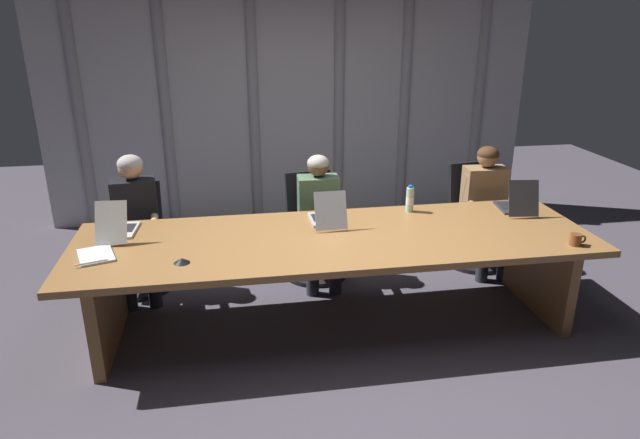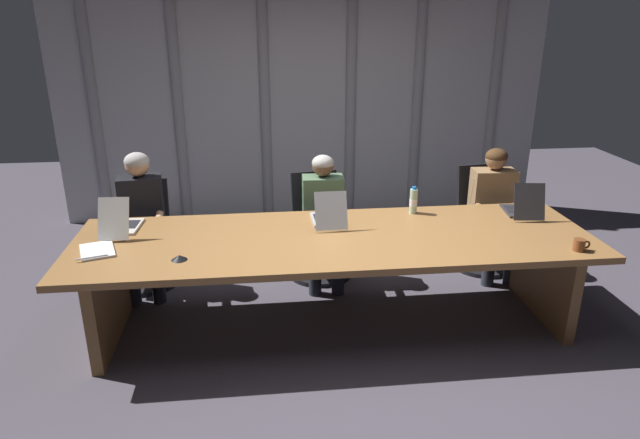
{
  "view_description": "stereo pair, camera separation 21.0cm",
  "coord_description": "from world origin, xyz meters",
  "px_view_note": "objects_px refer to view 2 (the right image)",
  "views": [
    {
      "loc": [
        -0.75,
        -3.81,
        2.32
      ],
      "look_at": [
        -0.1,
        0.11,
        0.84
      ],
      "focal_mm": 31.43,
      "sensor_mm": 36.0,
      "label": 1
    },
    {
      "loc": [
        -0.54,
        -3.83,
        2.32
      ],
      "look_at": [
        -0.1,
        0.11,
        0.84
      ],
      "focal_mm": 31.43,
      "sensor_mm": 36.0,
      "label": 2
    }
  ],
  "objects_px": {
    "laptop_left_end": "(121,224)",
    "office_chair_center": "(483,229)",
    "office_chair_left_end": "(144,245)",
    "office_chair_left_mid": "(319,237)",
    "person_left_end": "(142,214)",
    "person_left_mid": "(324,212)",
    "laptop_center": "(522,208)",
    "water_bottle_primary": "(413,201)",
    "laptop_left_mid": "(328,216)",
    "spiral_notepad": "(97,251)",
    "conference_mic_left_side": "(179,258)",
    "coffee_mug_near": "(580,245)",
    "person_center": "(495,204)"
  },
  "relations": [
    {
      "from": "office_chair_center",
      "to": "person_left_mid",
      "type": "xyz_separation_m",
      "value": [
        -1.56,
        -0.16,
        0.29
      ]
    },
    {
      "from": "person_left_end",
      "to": "office_chair_center",
      "type": "bearing_deg",
      "value": 86.89
    },
    {
      "from": "water_bottle_primary",
      "to": "coffee_mug_near",
      "type": "xyz_separation_m",
      "value": [
        0.95,
        -0.9,
        -0.06
      ]
    },
    {
      "from": "laptop_left_end",
      "to": "coffee_mug_near",
      "type": "height_order",
      "value": "laptop_left_end"
    },
    {
      "from": "laptop_left_end",
      "to": "person_left_mid",
      "type": "relative_size",
      "value": 0.42
    },
    {
      "from": "water_bottle_primary",
      "to": "coffee_mug_near",
      "type": "bearing_deg",
      "value": -43.16
    },
    {
      "from": "laptop_left_mid",
      "to": "spiral_notepad",
      "type": "height_order",
      "value": "laptop_left_mid"
    },
    {
      "from": "water_bottle_primary",
      "to": "spiral_notepad",
      "type": "height_order",
      "value": "water_bottle_primary"
    },
    {
      "from": "laptop_left_mid",
      "to": "water_bottle_primary",
      "type": "bearing_deg",
      "value": -78.12
    },
    {
      "from": "office_chair_left_end",
      "to": "office_chair_left_mid",
      "type": "xyz_separation_m",
      "value": [
        1.58,
        0.0,
        0.01
      ]
    },
    {
      "from": "conference_mic_left_side",
      "to": "spiral_notepad",
      "type": "relative_size",
      "value": 0.31
    },
    {
      "from": "office_chair_left_end",
      "to": "conference_mic_left_side",
      "type": "height_order",
      "value": "office_chair_left_end"
    },
    {
      "from": "office_chair_left_mid",
      "to": "person_left_end",
      "type": "xyz_separation_m",
      "value": [
        -1.54,
        -0.15,
        0.34
      ]
    },
    {
      "from": "laptop_center",
      "to": "coffee_mug_near",
      "type": "xyz_separation_m",
      "value": [
        0.07,
        -0.75,
        -0.02
      ]
    },
    {
      "from": "spiral_notepad",
      "to": "laptop_left_end",
      "type": "bearing_deg",
      "value": 58.78
    },
    {
      "from": "person_left_end",
      "to": "coffee_mug_near",
      "type": "relative_size",
      "value": 9.82
    },
    {
      "from": "spiral_notepad",
      "to": "person_left_end",
      "type": "bearing_deg",
      "value": 63.29
    },
    {
      "from": "person_left_mid",
      "to": "coffee_mug_near",
      "type": "height_order",
      "value": "person_left_mid"
    },
    {
      "from": "laptop_left_end",
      "to": "coffee_mug_near",
      "type": "bearing_deg",
      "value": -98.71
    },
    {
      "from": "person_left_mid",
      "to": "conference_mic_left_side",
      "type": "relative_size",
      "value": 10.44
    },
    {
      "from": "laptop_center",
      "to": "person_left_end",
      "type": "xyz_separation_m",
      "value": [
        -3.16,
        0.49,
        -0.1
      ]
    },
    {
      "from": "office_chair_left_end",
      "to": "conference_mic_left_side",
      "type": "distance_m",
      "value": 1.4
    },
    {
      "from": "office_chair_left_mid",
      "to": "person_left_end",
      "type": "height_order",
      "value": "person_left_end"
    },
    {
      "from": "office_chair_center",
      "to": "person_left_end",
      "type": "distance_m",
      "value": 3.15
    },
    {
      "from": "laptop_left_end",
      "to": "water_bottle_primary",
      "type": "bearing_deg",
      "value": -82.14
    },
    {
      "from": "laptop_left_end",
      "to": "spiral_notepad",
      "type": "bearing_deg",
      "value": 170.71
    },
    {
      "from": "laptop_left_end",
      "to": "office_chair_center",
      "type": "height_order",
      "value": "laptop_left_end"
    },
    {
      "from": "laptop_center",
      "to": "office_chair_left_end",
      "type": "xyz_separation_m",
      "value": [
        -3.2,
        0.65,
        -0.45
      ]
    },
    {
      "from": "coffee_mug_near",
      "to": "office_chair_center",
      "type": "bearing_deg",
      "value": 94.08
    },
    {
      "from": "person_left_end",
      "to": "water_bottle_primary",
      "type": "xyz_separation_m",
      "value": [
        2.27,
        -0.35,
        0.15
      ]
    },
    {
      "from": "laptop_left_end",
      "to": "laptop_center",
      "type": "relative_size",
      "value": 1.1
    },
    {
      "from": "person_left_mid",
      "to": "office_chair_left_mid",
      "type": "bearing_deg",
      "value": -169.47
    },
    {
      "from": "office_chair_left_end",
      "to": "office_chair_left_mid",
      "type": "distance_m",
      "value": 1.58
    },
    {
      "from": "laptop_left_mid",
      "to": "spiral_notepad",
      "type": "xyz_separation_m",
      "value": [
        -1.68,
        -0.38,
        -0.05
      ]
    },
    {
      "from": "laptop_center",
      "to": "person_center",
      "type": "bearing_deg",
      "value": 9.57
    },
    {
      "from": "laptop_left_end",
      "to": "spiral_notepad",
      "type": "xyz_separation_m",
      "value": [
        -0.09,
        -0.38,
        -0.05
      ]
    },
    {
      "from": "laptop_left_end",
      "to": "person_left_end",
      "type": "bearing_deg",
      "value": -1.31
    },
    {
      "from": "conference_mic_left_side",
      "to": "person_left_mid",
      "type": "bearing_deg",
      "value": 44.29
    },
    {
      "from": "laptop_left_mid",
      "to": "person_left_end",
      "type": "distance_m",
      "value": 1.63
    },
    {
      "from": "laptop_left_end",
      "to": "laptop_center",
      "type": "xyz_separation_m",
      "value": [
        3.2,
        0.01,
        -0.0
      ]
    },
    {
      "from": "coffee_mug_near",
      "to": "laptop_left_end",
      "type": "bearing_deg",
      "value": 167.32
    },
    {
      "from": "laptop_center",
      "to": "office_chair_center",
      "type": "height_order",
      "value": "laptop_center"
    },
    {
      "from": "person_left_end",
      "to": "water_bottle_primary",
      "type": "height_order",
      "value": "person_left_end"
    },
    {
      "from": "person_left_end",
      "to": "person_left_mid",
      "type": "xyz_separation_m",
      "value": [
        1.57,
        -0.01,
        -0.04
      ]
    },
    {
      "from": "laptop_left_end",
      "to": "laptop_left_mid",
      "type": "height_order",
      "value": "laptop_left_end"
    },
    {
      "from": "office_chair_left_end",
      "to": "person_left_mid",
      "type": "distance_m",
      "value": 1.65
    },
    {
      "from": "conference_mic_left_side",
      "to": "spiral_notepad",
      "type": "xyz_separation_m",
      "value": [
        -0.59,
        0.2,
        -0.01
      ]
    },
    {
      "from": "laptop_center",
      "to": "water_bottle_primary",
      "type": "bearing_deg",
      "value": 88.48
    },
    {
      "from": "office_chair_center",
      "to": "person_center",
      "type": "bearing_deg",
      "value": -3.85
    },
    {
      "from": "person_center",
      "to": "office_chair_left_end",
      "type": "bearing_deg",
      "value": -89.08
    }
  ]
}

